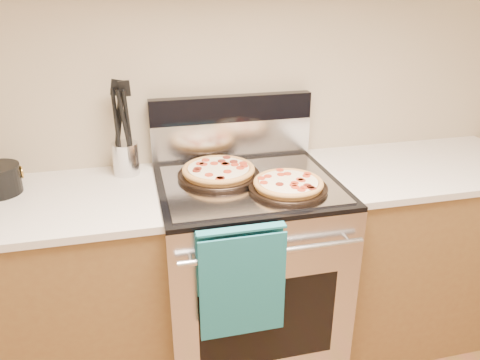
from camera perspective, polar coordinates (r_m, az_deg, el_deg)
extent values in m
plane|color=tan|center=(2.19, -1.32, 13.80)|extent=(4.00, 0.00, 4.00)
cube|color=#B7B7BC|center=(2.21, 0.89, -11.47)|extent=(0.76, 0.68, 0.90)
cube|color=black|center=(1.95, 3.45, -16.90)|extent=(0.56, 0.01, 0.40)
cube|color=black|center=(1.98, 0.97, -0.49)|extent=(0.76, 0.68, 0.02)
cube|color=silver|center=(2.23, -1.01, 4.99)|extent=(0.76, 0.06, 0.18)
cube|color=black|center=(2.19, -1.04, 8.72)|extent=(0.76, 0.06, 0.12)
cylinder|color=silver|center=(1.72, 4.12, -8.77)|extent=(0.70, 0.03, 0.03)
cube|color=gray|center=(1.95, 1.20, -0.48)|extent=(0.70, 0.55, 0.01)
cube|color=brown|center=(2.23, -22.44, -13.45)|extent=(1.00, 0.62, 0.88)
cube|color=beige|center=(2.01, -24.40, -2.88)|extent=(1.02, 0.64, 0.03)
cube|color=brown|center=(2.57, 20.27, -7.95)|extent=(1.00, 0.62, 0.88)
cube|color=beige|center=(2.38, 21.77, 1.51)|extent=(1.02, 0.64, 0.03)
cylinder|color=silver|center=(2.13, -13.75, 2.56)|extent=(0.13, 0.13, 0.14)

